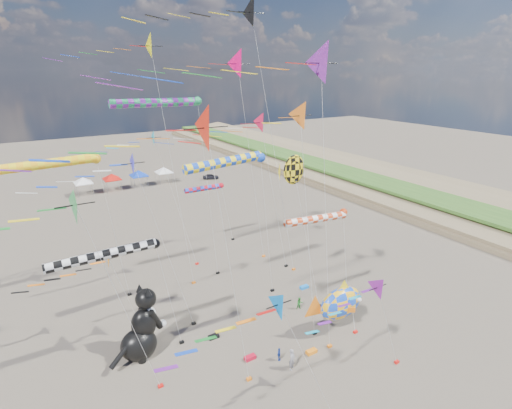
{
  "coord_description": "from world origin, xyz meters",
  "views": [
    {
      "loc": [
        -15.75,
        -15.16,
        21.6
      ],
      "look_at": [
        0.95,
        12.0,
        10.78
      ],
      "focal_mm": 28.0,
      "sensor_mm": 36.0,
      "label": 1
    }
  ],
  "objects": [
    {
      "name": "kite_bag_2",
      "position": [
        7.63,
        13.29,
        0.15
      ],
      "size": [
        0.9,
        0.44,
        0.3
      ],
      "primitive_type": "cube",
      "color": "blue",
      "rests_on": "ground"
    },
    {
      "name": "ground",
      "position": [
        0.0,
        0.0,
        0.0
      ],
      "size": [
        260.0,
        260.0,
        0.0
      ],
      "primitive_type": "plane",
      "color": "brown",
      "rests_on": "ground"
    },
    {
      "name": "person_adult",
      "position": [
        -0.49,
        4.47,
        0.88
      ],
      "size": [
        0.77,
        0.7,
        1.76
      ],
      "primitive_type": "imported",
      "rotation": [
        0.0,
        0.0,
        0.58
      ],
      "color": "gray",
      "rests_on": "ground"
    },
    {
      "name": "delta_kite_4",
      "position": [
        3.35,
        0.7,
        7.77
      ],
      "size": [
        8.27,
        1.72,
        9.0
      ],
      "color": "#861C8F",
      "rests_on": "ground"
    },
    {
      "name": "tent_row",
      "position": [
        1.5,
        60.0,
        3.15
      ],
      "size": [
        19.2,
        4.2,
        3.8
      ],
      "color": "white",
      "rests_on": "ground"
    },
    {
      "name": "cat_inflatable",
      "position": [
        -9.59,
        11.94,
        2.93
      ],
      "size": [
        4.85,
        3.71,
        5.86
      ],
      "primitive_type": null,
      "rotation": [
        0.0,
        0.0,
        0.41
      ],
      "color": "black",
      "rests_on": "ground"
    },
    {
      "name": "delta_kite_10",
      "position": [
        4.06,
        17.11,
        26.1
      ],
      "size": [
        14.84,
        2.97,
        27.82
      ],
      "color": "black",
      "rests_on": "ground"
    },
    {
      "name": "child_green",
      "position": [
        4.92,
        10.55,
        0.61
      ],
      "size": [
        0.69,
        0.6,
        1.21
      ],
      "primitive_type": "imported",
      "rotation": [
        0.0,
        0.0,
        -0.28
      ],
      "color": "#218528",
      "rests_on": "ground"
    },
    {
      "name": "windsock_1",
      "position": [
        4.47,
        7.89,
        10.11
      ],
      "size": [
        7.64,
        0.67,
        10.52
      ],
      "color": "red",
      "rests_on": "ground"
    },
    {
      "name": "child_blue",
      "position": [
        -0.77,
        5.77,
        0.55
      ],
      "size": [
        0.59,
        0.68,
        1.1
      ],
      "primitive_type": "imported",
      "rotation": [
        0.0,
        0.0,
        0.95
      ],
      "color": "#1C389A",
      "rests_on": "ground"
    },
    {
      "name": "delta_kite_9",
      "position": [
        -12.5,
        16.14,
        6.73
      ],
      "size": [
        8.88,
        1.56,
        7.96
      ],
      "color": "orange",
      "rests_on": "ground"
    },
    {
      "name": "windsock_4",
      "position": [
        -3.74,
        20.85,
        18.7
      ],
      "size": [
        9.78,
        0.81,
        19.18
      ],
      "color": "#198E4F",
      "rests_on": "ground"
    },
    {
      "name": "delta_kite_3",
      "position": [
        -9.56,
        13.56,
        14.69
      ],
      "size": [
        11.14,
        1.95,
        16.03
      ],
      "color": "#2220E2",
      "rests_on": "ground"
    },
    {
      "name": "parked_car",
      "position": [
        18.22,
        58.0,
        0.55
      ],
      "size": [
        3.5,
        2.32,
        1.11
      ],
      "primitive_type": "imported",
      "rotation": [
        0.0,
        0.0,
        1.23
      ],
      "color": "#26262D",
      "rests_on": "ground"
    },
    {
      "name": "kite_bag_3",
      "position": [
        1.91,
        5.07,
        0.15
      ],
      "size": [
        0.9,
        0.44,
        0.3
      ],
      "primitive_type": "cube",
      "color": "orange",
      "rests_on": "ground"
    },
    {
      "name": "delta_kite_6",
      "position": [
        -5.7,
        -0.6,
        9.61
      ],
      "size": [
        10.21,
        1.77,
        10.88
      ],
      "color": "blue",
      "rests_on": "ground"
    },
    {
      "name": "windsock_3",
      "position": [
        3.68,
        28.2,
        7.71
      ],
      "size": [
        6.57,
        0.67,
        8.12
      ],
      "color": "red",
      "rests_on": "ground"
    },
    {
      "name": "delta_kite_11",
      "position": [
        4.24,
        18.23,
        16.39
      ],
      "size": [
        13.19,
        2.23,
        17.86
      ],
      "color": "#E61945",
      "rests_on": "ground"
    },
    {
      "name": "kite_bag_1",
      "position": [
        -3.95,
        10.9,
        0.15
      ],
      "size": [
        0.9,
        0.44,
        0.3
      ],
      "primitive_type": "cube",
      "color": "black",
      "rests_on": "ground"
    },
    {
      "name": "delta_kite_2",
      "position": [
        -5.01,
        24.14,
        14.65
      ],
      "size": [
        10.66,
        1.74,
        15.93
      ],
      "color": "#19B4D0",
      "rests_on": "ground"
    },
    {
      "name": "angelfish_kite",
      "position": [
        4.53,
        11.83,
        13.25
      ],
      "size": [
        3.74,
        3.02,
        14.67
      ],
      "color": "yellow",
      "rests_on": "ground"
    },
    {
      "name": "delta_kite_8",
      "position": [
        -5.22,
        20.27,
        23.27
      ],
      "size": [
        10.54,
        2.34,
        24.73
      ],
      "color": "#FFF00E",
      "rests_on": "ground"
    },
    {
      "name": "delta_kite_0",
      "position": [
        -14.18,
        7.92,
        14.53
      ],
      "size": [
        11.67,
        2.27,
        15.97
      ],
      "color": "green",
      "rests_on": "ground"
    },
    {
      "name": "windsock_0",
      "position": [
        -0.22,
        14.57,
        14.08
      ],
      "size": [
        9.05,
        0.9,
        14.58
      ],
      "color": "blue",
      "rests_on": "ground"
    },
    {
      "name": "kite_bag_0",
      "position": [
        -2.65,
        7.04,
        0.15
      ],
      "size": [
        0.9,
        0.44,
        0.3
      ],
      "primitive_type": "cube",
      "color": "red",
      "rests_on": "ground"
    },
    {
      "name": "delta_kite_5",
      "position": [
        -6.91,
        5.17,
        18.54
      ],
      "size": [
        11.92,
        2.84,
        20.19
      ],
      "color": "red",
      "rests_on": "ground"
    },
    {
      "name": "windsock_5",
      "position": [
        -11.33,
        11.68,
        9.38
      ],
      "size": [
        9.12,
        0.75,
        9.8
      ],
      "color": "black",
      "rests_on": "ground"
    },
    {
      "name": "delta_kite_7",
      "position": [
        3.65,
        21.74,
        21.97
      ],
      "size": [
        17.03,
        3.13,
        23.78
      ],
      "color": "#FD0868",
      "rests_on": "ground"
    },
    {
      "name": "windsock_2",
      "position": [
        -13.27,
        21.49,
        14.13
      ],
      "size": [
        9.7,
        0.86,
        14.61
      ],
      "color": "yellow",
      "rests_on": "ground"
    },
    {
      "name": "fish_inflatable",
      "position": [
        5.75,
        6.12,
        2.76
      ],
      "size": [
        5.81,
        2.59,
        4.96
      ],
      "color": "blue",
      "rests_on": "ground"
    },
    {
      "name": "delta_kite_12",
      "position": [
        -0.01,
        4.87,
        21.82
      ],
      "size": [
        15.47,
        2.99,
        23.57
      ],
      "color": "purple",
      "rests_on": "ground"
    },
    {
      "name": "delta_kite_1",
      "position": [
        0.24,
        6.84,
        18.28
      ],
      "size": [
        10.9,
        2.24,
        19.72
      ],
      "color": "orange",
      "rests_on": "ground"
    }
  ]
}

